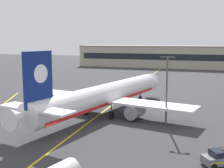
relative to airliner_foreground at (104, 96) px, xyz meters
name	(u,v)px	position (x,y,z in m)	size (l,w,h in m)	color
ground_plane	(48,142)	(-1.71, -15.78, -3.37)	(400.00, 400.00, 0.00)	#353538
taxiway_centreline	(120,99)	(-1.71, 14.22, -3.37)	(0.30, 180.00, 0.01)	yellow
airliner_foreground	(104,96)	(0.00, 0.00, 0.00)	(32.32, 41.23, 11.65)	white
apron_lamp_post	(167,89)	(11.26, -2.57, 2.25)	(2.24, 0.90, 10.65)	#515156
service_car_second	(222,158)	(19.32, -15.63, -2.60)	(4.49, 3.84, 1.79)	slate
terminal_building	(196,57)	(9.24, 95.25, 1.84)	(114.23, 12.40, 10.41)	#B2A893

